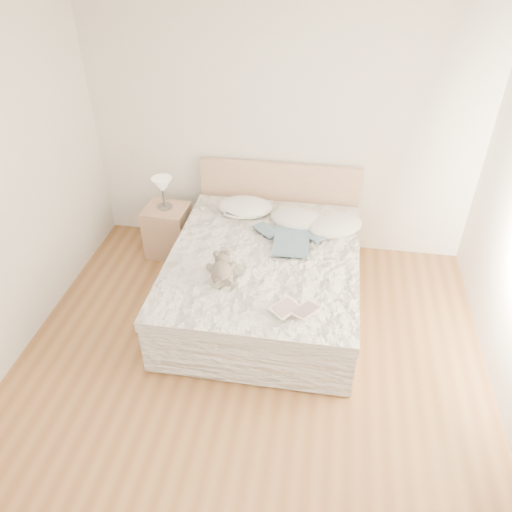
# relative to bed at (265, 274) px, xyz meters

# --- Properties ---
(floor) EXTENTS (4.00, 4.50, 0.00)m
(floor) POSITION_rel_bed_xyz_m (0.00, -1.19, -0.31)
(floor) COLOR brown
(floor) RESTS_ON ground
(ceiling) EXTENTS (4.00, 4.50, 0.00)m
(ceiling) POSITION_rel_bed_xyz_m (0.00, -1.19, 2.39)
(ceiling) COLOR white
(ceiling) RESTS_ON ground
(wall_back) EXTENTS (4.00, 0.02, 2.70)m
(wall_back) POSITION_rel_bed_xyz_m (0.00, 1.06, 1.04)
(wall_back) COLOR silver
(wall_back) RESTS_ON ground
(bed) EXTENTS (1.72, 2.14, 1.00)m
(bed) POSITION_rel_bed_xyz_m (0.00, 0.00, 0.00)
(bed) COLOR tan
(bed) RESTS_ON floor
(nightstand) EXTENTS (0.47, 0.43, 0.56)m
(nightstand) POSITION_rel_bed_xyz_m (-1.16, 0.64, -0.03)
(nightstand) COLOR tan
(nightstand) RESTS_ON floor
(table_lamp) EXTENTS (0.25, 0.25, 0.35)m
(table_lamp) POSITION_rel_bed_xyz_m (-1.17, 0.66, 0.50)
(table_lamp) COLOR #49433F
(table_lamp) RESTS_ON nightstand
(pillow_left) EXTENTS (0.57, 0.40, 0.17)m
(pillow_left) POSITION_rel_bed_xyz_m (-0.30, 0.67, 0.33)
(pillow_left) COLOR white
(pillow_left) RESTS_ON bed
(pillow_middle) EXTENTS (0.58, 0.44, 0.16)m
(pillow_middle) POSITION_rel_bed_xyz_m (0.25, 0.52, 0.33)
(pillow_middle) COLOR white
(pillow_middle) RESTS_ON bed
(pillow_right) EXTENTS (0.68, 0.61, 0.17)m
(pillow_right) POSITION_rel_bed_xyz_m (0.62, 0.46, 0.33)
(pillow_right) COLOR white
(pillow_right) RESTS_ON bed
(blouse) EXTENTS (0.55, 0.58, 0.02)m
(blouse) POSITION_rel_bed_xyz_m (0.23, 0.13, 0.32)
(blouse) COLOR #3A5267
(blouse) RESTS_ON bed
(photo_book) EXTENTS (0.35, 0.25, 0.03)m
(photo_book) POSITION_rel_bed_xyz_m (-0.32, 0.57, 0.32)
(photo_book) COLOR white
(photo_book) RESTS_ON bed
(childrens_book) EXTENTS (0.40, 0.38, 0.02)m
(childrens_book) POSITION_rel_bed_xyz_m (0.36, -0.81, 0.32)
(childrens_book) COLOR #F7EBC7
(childrens_book) RESTS_ON bed
(teddy_bear) EXTENTS (0.31, 0.37, 0.17)m
(teddy_bear) POSITION_rel_bed_xyz_m (-0.29, -0.52, 0.34)
(teddy_bear) COLOR #685C51
(teddy_bear) RESTS_ON bed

